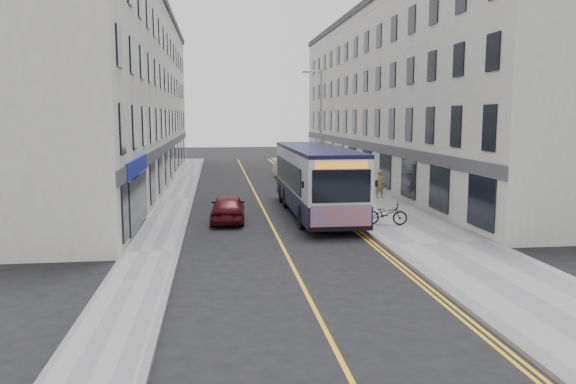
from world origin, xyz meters
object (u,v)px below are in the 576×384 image
object	(u,v)px
car_white	(288,170)
car_maroon	(228,208)
bicycle	(386,214)
city_bus	(316,178)
pedestrian_far	(341,177)
pedestrian_near	(380,184)
streetlamp	(320,127)

from	to	relation	value
car_white	car_maroon	distance (m)	18.70
car_white	bicycle	bearing A→B (deg)	-90.76
car_white	city_bus	bearing A→B (deg)	-98.59
pedestrian_far	car_white	distance (m)	8.19
city_bus	car_white	distance (m)	16.55
bicycle	car_white	world-z (taller)	car_white
pedestrian_near	bicycle	bearing A→B (deg)	-111.02
pedestrian_far	bicycle	bearing A→B (deg)	-105.62
car_maroon	pedestrian_near	bearing A→B (deg)	-143.73
streetlamp	pedestrian_far	bearing A→B (deg)	31.89
bicycle	pedestrian_far	bearing A→B (deg)	10.82
streetlamp	city_bus	world-z (taller)	streetlamp
bicycle	car_white	bearing A→B (deg)	19.58
pedestrian_far	car_maroon	size ratio (longest dim) A/B	0.42
bicycle	car_white	distance (m)	20.31
bicycle	car_maroon	size ratio (longest dim) A/B	0.48
city_bus	pedestrian_near	size ratio (longest dim) A/B	7.24
bicycle	pedestrian_near	size ratio (longest dim) A/B	1.17
city_bus	pedestrian_far	world-z (taller)	city_bus
city_bus	car_white	size ratio (longest dim) A/B	2.71
pedestrian_near	streetlamp	bearing A→B (deg)	130.86
bicycle	car_maroon	distance (m)	7.51
streetlamp	pedestrian_near	world-z (taller)	streetlamp
streetlamp	bicycle	world-z (taller)	streetlamp
streetlamp	bicycle	size ratio (longest dim) A/B	4.12
pedestrian_near	pedestrian_far	xyz separation A→B (m)	(-1.52, 4.05, 0.02)
city_bus	bicycle	bearing A→B (deg)	-54.88
bicycle	car_maroon	xyz separation A→B (m)	(-7.16, 2.25, 0.06)
bicycle	car_white	size ratio (longest dim) A/B	0.44
bicycle	pedestrian_near	bearing A→B (deg)	-0.75
city_bus	car_white	bearing A→B (deg)	87.71
city_bus	pedestrian_near	xyz separation A→B (m)	(4.85, 4.71, -0.96)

